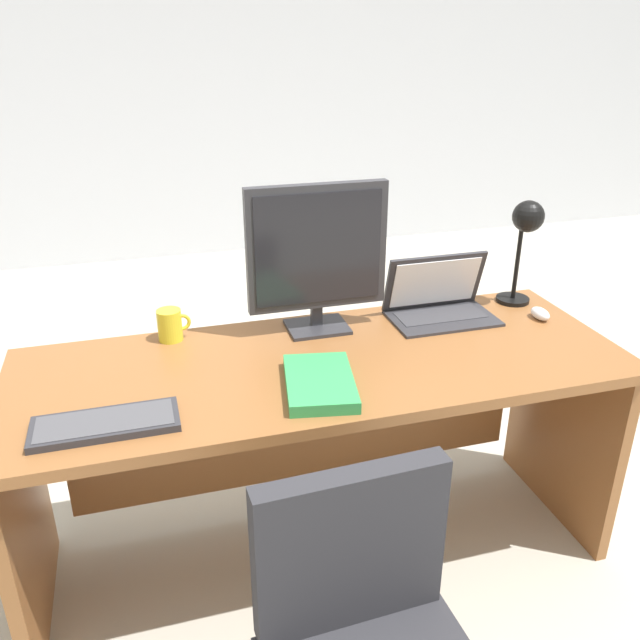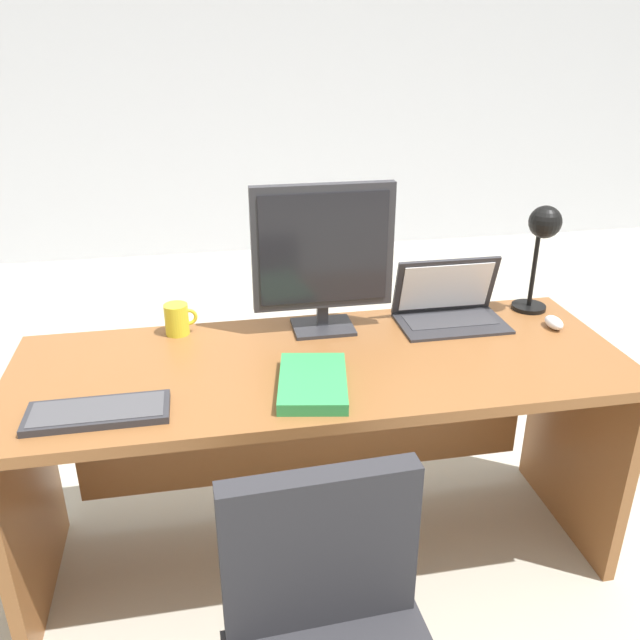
{
  "view_description": "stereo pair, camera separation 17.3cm",
  "coord_description": "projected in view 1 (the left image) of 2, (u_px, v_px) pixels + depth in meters",
  "views": [
    {
      "loc": [
        -0.5,
        -1.69,
        1.68
      ],
      "look_at": [
        0.0,
        0.03,
        0.88
      ],
      "focal_mm": 36.81,
      "sensor_mm": 36.0,
      "label": 1
    },
    {
      "loc": [
        -0.33,
        -1.73,
        1.68
      ],
      "look_at": [
        0.0,
        0.03,
        0.88
      ],
      "focal_mm": 36.81,
      "sensor_mm": 36.0,
      "label": 2
    }
  ],
  "objects": [
    {
      "name": "ground",
      "position": [
        246.0,
        360.0,
        3.61
      ],
      "size": [
        12.0,
        12.0,
        0.0
      ],
      "primitive_type": "plane",
      "color": "#B7B2A3"
    },
    {
      "name": "back_wall",
      "position": [
        189.0,
        69.0,
        4.79
      ],
      "size": [
        10.0,
        0.1,
        2.8
      ],
      "primitive_type": "cube",
      "color": "silver",
      "rests_on": "ground"
    },
    {
      "name": "desk",
      "position": [
        319.0,
        413.0,
        2.12
      ],
      "size": [
        1.86,
        0.69,
        0.76
      ],
      "color": "brown",
      "rests_on": "ground"
    },
    {
      "name": "monitor",
      "position": [
        317.0,
        252.0,
        2.09
      ],
      "size": [
        0.46,
        0.16,
        0.49
      ],
      "color": "#2D2D33",
      "rests_on": "desk"
    },
    {
      "name": "laptop",
      "position": [
        438.0,
        297.0,
        2.28
      ],
      "size": [
        0.36,
        0.23,
        0.22
      ],
      "color": "#2D2D33",
      "rests_on": "desk"
    },
    {
      "name": "keyboard",
      "position": [
        106.0,
        424.0,
        1.65
      ],
      "size": [
        0.36,
        0.15,
        0.02
      ],
      "color": "#2D2D33",
      "rests_on": "desk"
    },
    {
      "name": "mouse",
      "position": [
        540.0,
        314.0,
        2.27
      ],
      "size": [
        0.05,
        0.09,
        0.04
      ],
      "color": "silver",
      "rests_on": "desk"
    },
    {
      "name": "desk_lamp",
      "position": [
        526.0,
        230.0,
        2.28
      ],
      "size": [
        0.12,
        0.14,
        0.38
      ],
      "color": "black",
      "rests_on": "desk"
    },
    {
      "name": "book",
      "position": [
        320.0,
        383.0,
        1.83
      ],
      "size": [
        0.24,
        0.33,
        0.04
      ],
      "color": "green",
      "rests_on": "desk"
    },
    {
      "name": "coffee_mug",
      "position": [
        170.0,
        325.0,
        2.1
      ],
      "size": [
        0.11,
        0.08,
        0.1
      ],
      "color": "yellow",
      "rests_on": "desk"
    }
  ]
}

